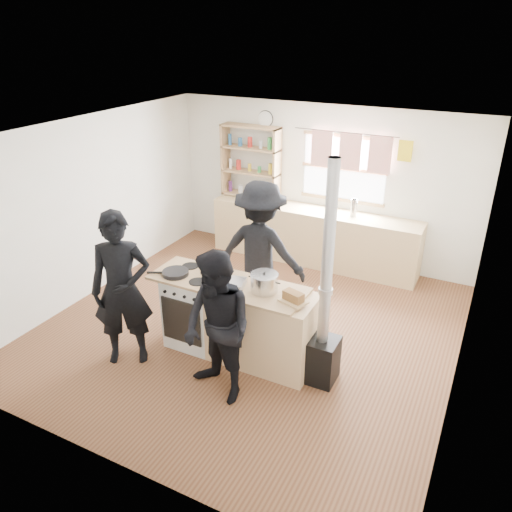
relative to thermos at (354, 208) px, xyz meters
name	(u,v)px	position (x,y,z in m)	size (l,w,h in m)	color
ground	(250,328)	(-0.63, -2.22, -1.04)	(5.00, 5.00, 0.01)	brown
back_counter	(313,236)	(-0.63, 0.00, -0.59)	(3.40, 0.55, 0.90)	tan
shelving_unit	(251,162)	(-1.83, 0.12, 0.48)	(1.00, 0.28, 1.20)	tan
thermos	(354,208)	(0.00, 0.00, 0.00)	(0.10, 0.10, 0.27)	silver
cooking_island	(239,320)	(-0.48, -2.77, -0.57)	(1.97, 0.64, 0.93)	white
skillet_greens	(175,273)	(-1.26, -2.88, -0.08)	(0.41, 0.41, 0.05)	black
roast_tray	(230,283)	(-0.56, -2.82, -0.07)	(0.37, 0.31, 0.07)	silver
stockpot_stove	(211,265)	(-0.93, -2.61, -0.02)	(0.23, 0.23, 0.19)	silver
stockpot_counter	(264,283)	(-0.17, -2.76, 0.00)	(0.31, 0.31, 0.23)	silver
bread_board	(293,298)	(0.21, -2.84, -0.06)	(0.33, 0.28, 0.12)	tan
flue_heater	(323,330)	(0.54, -2.78, -0.39)	(0.35, 0.35, 2.50)	black
person_near_left	(122,290)	(-1.60, -3.43, -0.12)	(0.67, 0.44, 1.83)	black
person_near_right	(218,329)	(-0.32, -3.49, -0.21)	(0.80, 0.62, 1.64)	black
person_far	(261,251)	(-0.67, -1.82, -0.11)	(1.20, 0.69, 1.85)	black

